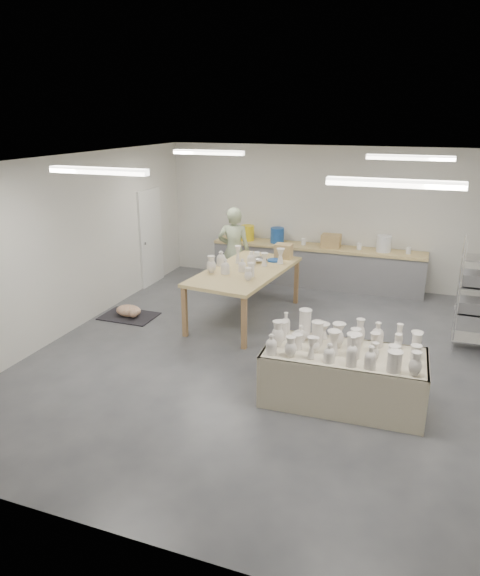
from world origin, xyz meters
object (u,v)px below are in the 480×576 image
at_px(work_table, 248,269).
at_px(potter, 234,251).
at_px(drying_table, 342,373).
at_px(red_stool, 238,276).

relative_size(work_table, potter, 1.43).
relative_size(drying_table, potter, 1.14).
xyz_separation_m(drying_table, red_stool, (-2.86, 3.86, -0.11)).
height_order(drying_table, potter, potter).
height_order(potter, red_stool, potter).
height_order(drying_table, red_stool, drying_table).
xyz_separation_m(drying_table, potter, (-2.86, 3.59, 0.49)).
bearing_deg(potter, red_stool, -102.67).
height_order(work_table, red_stool, work_table).
xyz_separation_m(potter, red_stool, (-0.00, 0.27, -0.61)).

